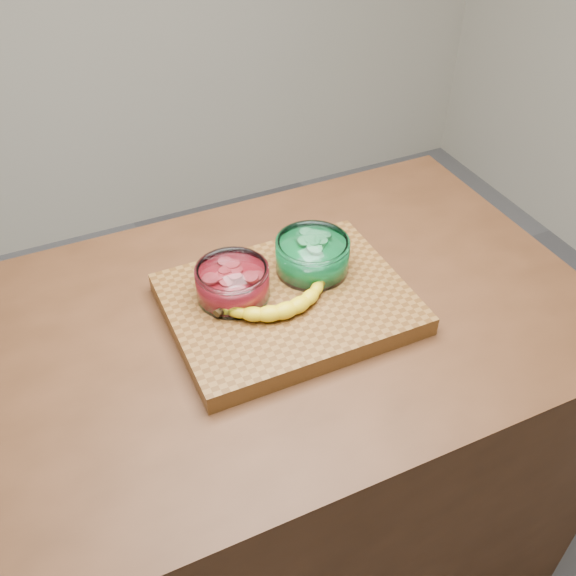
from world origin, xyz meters
name	(u,v)px	position (x,y,z in m)	size (l,w,h in m)	color
ground	(288,542)	(0.00, 0.00, 0.00)	(3.50, 3.50, 0.00)	#58595D
counter	(288,449)	(0.00, 0.00, 0.45)	(1.20, 0.80, 0.90)	#472815
cutting_board	(288,304)	(0.00, 0.00, 0.92)	(0.45, 0.35, 0.04)	brown
bowl_red	(233,283)	(-0.09, 0.04, 0.97)	(0.14, 0.14, 0.06)	white
bowl_green	(312,256)	(0.08, 0.05, 0.97)	(0.15, 0.15, 0.07)	white
banana	(279,301)	(-0.03, -0.02, 0.96)	(0.25, 0.11, 0.04)	yellow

